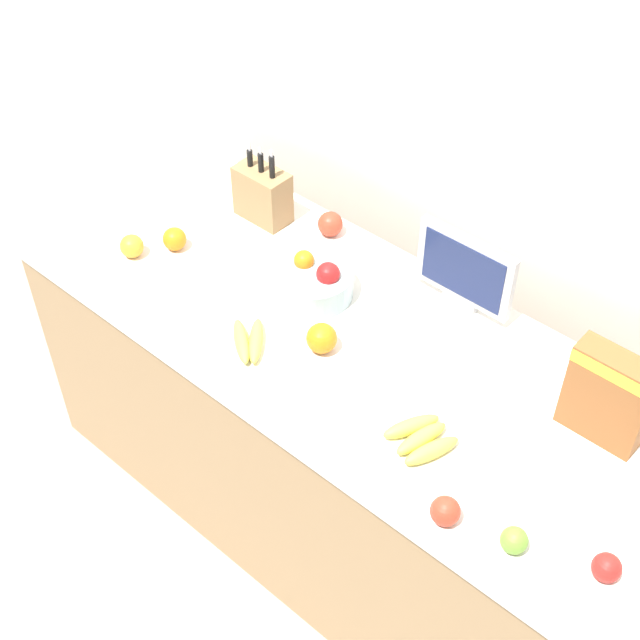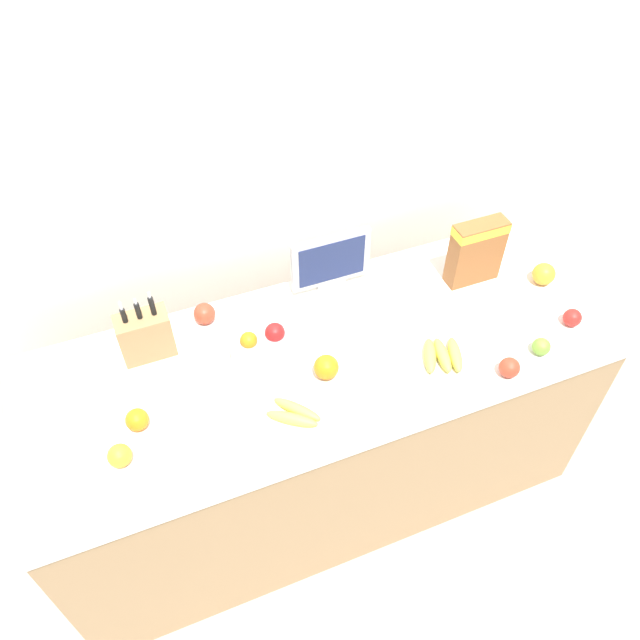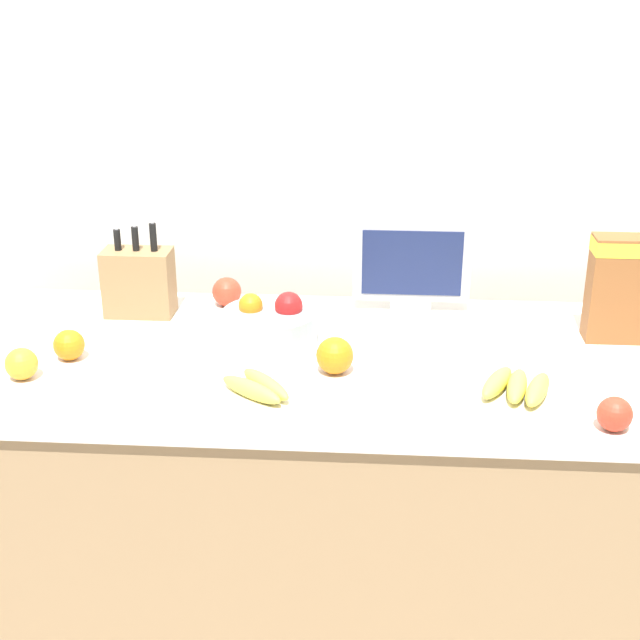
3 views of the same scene
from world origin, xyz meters
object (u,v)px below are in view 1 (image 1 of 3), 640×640
banana_bunch_right (249,341)px  apple_rear (607,568)px  banana_bunch_left (421,438)px  fruit_bowl (314,282)px  small_monitor (465,270)px  apple_leftmost (514,540)px  orange_by_cereal (322,338)px  apple_middle (445,511)px  knife_block (263,194)px  apple_front (330,224)px  orange_near_bowl (175,239)px  orange_back_center (132,246)px  cereal_box (609,393)px

banana_bunch_right → apple_rear: (1.09, 0.01, 0.01)m
banana_bunch_left → apple_rear: bearing=-3.1°
fruit_bowl → banana_bunch_left: (0.57, -0.24, -0.03)m
small_monitor → apple_leftmost: bearing=-46.7°
banana_bunch_left → apple_leftmost: size_ratio=2.95×
banana_bunch_left → apple_rear: size_ratio=2.82×
banana_bunch_right → orange_by_cereal: bearing=37.7°
apple_middle → apple_leftmost: bearing=14.4°
knife_block → apple_leftmost: 1.38m
apple_front → orange_by_cereal: (0.32, -0.40, 0.00)m
banana_bunch_right → orange_by_cereal: (0.16, 0.12, 0.02)m
orange_near_bowl → orange_by_cereal: bearing=-2.7°
apple_leftmost → orange_by_cereal: orange_by_cereal is taller
orange_back_center → orange_by_cereal: bearing=6.5°
apple_leftmost → apple_middle: 0.16m
small_monitor → orange_near_bowl: size_ratio=4.20×
fruit_bowl → orange_near_bowl: (-0.46, -0.13, -0.01)m
small_monitor → cereal_box: cereal_box is taller
banana_bunch_left → apple_middle: (0.17, -0.14, 0.01)m
banana_bunch_left → orange_near_bowl: size_ratio=2.55×
small_monitor → orange_back_center: bearing=-151.5°
cereal_box → apple_leftmost: 0.44m
banana_bunch_right → orange_near_bowl: size_ratio=2.42×
apple_leftmost → knife_block: bearing=158.1°
fruit_bowl → apple_rear: fruit_bowl is taller
fruit_bowl → knife_block: bearing=155.3°
banana_bunch_right → orange_back_center: size_ratio=2.43×
cereal_box → orange_near_bowl: bearing=-171.0°
orange_by_cereal → fruit_bowl: bearing=137.0°
cereal_box → apple_leftmost: bearing=-86.9°
apple_leftmost → apple_rear: bearing=21.5°
small_monitor → fruit_bowl: 0.44m
fruit_bowl → apple_leftmost: 0.97m
small_monitor → fruit_bowl: small_monitor is taller
fruit_bowl → apple_rear: (1.09, -0.27, -0.01)m
orange_by_cereal → apple_rear: bearing=-6.9°
small_monitor → orange_by_cereal: 0.45m
orange_by_cereal → cereal_box: bearing=18.6°
cereal_box → orange_back_center: cereal_box is taller
knife_block → banana_bunch_right: bearing=-50.0°
knife_block → apple_middle: size_ratio=3.87×
apple_middle → apple_rear: 0.37m
knife_block → apple_rear: knife_block is taller
fruit_bowl → apple_front: (-0.15, 0.25, -0.01)m
fruit_bowl → apple_front: fruit_bowl is taller
fruit_bowl → orange_by_cereal: bearing=-43.0°
knife_block → apple_front: 0.24m
fruit_bowl → orange_near_bowl: fruit_bowl is taller
banana_bunch_left → orange_back_center: 1.11m
knife_block → fruit_bowl: (0.37, -0.17, -0.04)m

